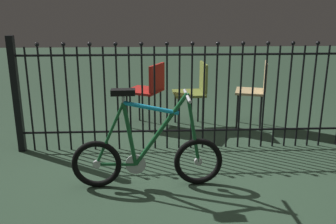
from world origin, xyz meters
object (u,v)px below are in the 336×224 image
object	(u,v)px
chair_olive	(195,88)
chair_red	(149,88)
bicycle	(147,155)
chair_tan	(257,87)

from	to	relation	value
chair_olive	chair_red	bearing A→B (deg)	-179.33
bicycle	chair_tan	size ratio (longest dim) A/B	1.56
chair_red	chair_tan	bearing A→B (deg)	-3.21
bicycle	chair_tan	bearing A→B (deg)	48.66
chair_red	chair_olive	bearing A→B (deg)	0.67
bicycle	chair_olive	bearing A→B (deg)	69.92
chair_red	chair_tan	world-z (taller)	chair_tan
chair_red	chair_olive	world-z (taller)	chair_olive
chair_olive	chair_tan	world-z (taller)	chair_tan
bicycle	chair_olive	distance (m)	1.76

